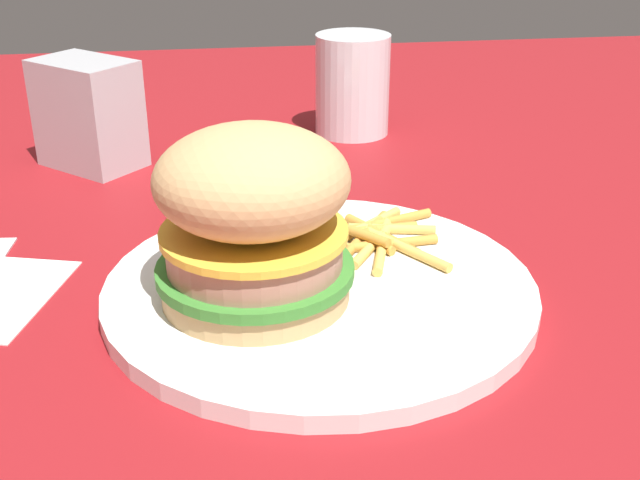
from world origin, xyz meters
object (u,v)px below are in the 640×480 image
(drink_glass, at_px, (352,89))
(napkin_dispenser, at_px, (88,114))
(plate, at_px, (320,289))
(fries_pile, at_px, (379,236))
(sandwich, at_px, (253,216))

(drink_glass, relative_size, napkin_dispenser, 1.03)
(plate, distance_m, napkin_dispenser, 0.34)
(fries_pile, xyz_separation_m, drink_glass, (0.03, 0.29, 0.03))
(sandwich, distance_m, napkin_dispenser, 0.33)
(plate, distance_m, sandwich, 0.08)
(sandwich, bearing_deg, plate, 19.18)
(sandwich, xyz_separation_m, drink_glass, (0.13, 0.36, -0.02))
(fries_pile, height_order, drink_glass, drink_glass)
(plate, bearing_deg, sandwich, -160.82)
(napkin_dispenser, bearing_deg, drink_glass, -123.64)
(plate, relative_size, fries_pile, 2.73)
(sandwich, bearing_deg, fries_pile, 36.95)
(sandwich, distance_m, fries_pile, 0.13)
(plate, relative_size, drink_glass, 2.77)
(drink_glass, xyz_separation_m, napkin_dispenser, (-0.26, -0.06, 0.00))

